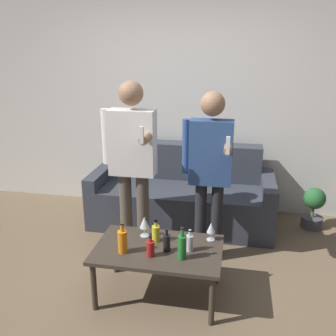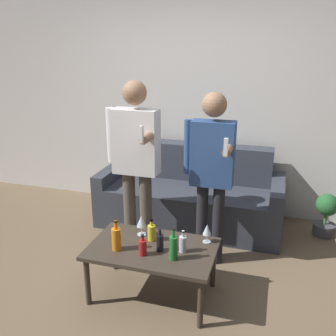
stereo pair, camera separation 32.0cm
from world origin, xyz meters
The scene contains 15 objects.
ground_plane centered at (0.00, 0.00, 0.00)m, with size 16.00×16.00×0.00m, color #756047.
wall_back centered at (0.00, 1.93, 1.35)m, with size 8.00×0.06×2.70m.
couch centered at (0.07, 1.45, 0.31)m, with size 2.01×0.82×0.87m.
coffee_table centered at (0.09, 0.07, 0.39)m, with size 1.00×0.61×0.44m.
bottle_orange centered at (0.34, 0.08, 0.51)m, with size 0.06×0.06×0.18m.
bottle_green centered at (0.16, 0.04, 0.51)m, with size 0.06×0.06×0.19m.
bottle_dark centered at (0.30, -0.04, 0.54)m, with size 0.07×0.07×0.26m.
bottle_yellow centered at (0.06, -0.05, 0.51)m, with size 0.06×0.06×0.17m.
bottle_red centered at (0.05, 0.18, 0.51)m, with size 0.07×0.07×0.18m.
bottle_clear centered at (-0.16, -0.04, 0.54)m, with size 0.07×0.07×0.25m.
wine_glass_near centered at (-0.06, 0.24, 0.56)m, with size 0.08×0.08×0.18m.
wine_glass_far centered at (0.49, 0.28, 0.55)m, with size 0.07×0.07×0.16m.
person_standing_left centered at (-0.29, 0.73, 0.98)m, with size 0.50×0.43×1.66m.
person_standing_right centered at (0.43, 0.71, 0.95)m, with size 0.44×0.41×1.59m.
potted_plant centered at (1.53, 1.57, 0.25)m, with size 0.24×0.24×0.47m.
Camera 1 is at (0.65, -2.45, 1.96)m, focal length 40.00 mm.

